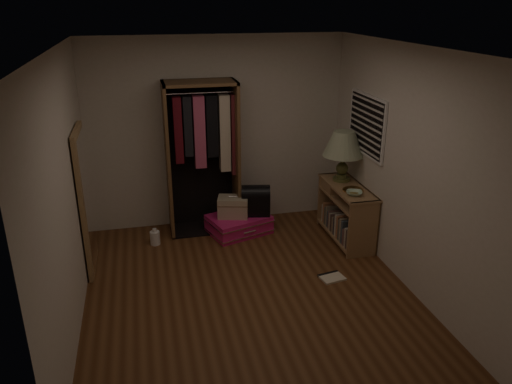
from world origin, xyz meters
TOP-DOWN VIEW (x-y plane):
  - ground at (0.00, 0.00)m, footprint 4.00×4.00m
  - room_walls at (0.08, 0.04)m, footprint 3.52×4.02m
  - console_bookshelf at (1.54, 1.04)m, footprint 0.42×1.12m
  - open_wardrobe at (-0.22, 1.77)m, footprint 0.97×0.50m
  - floor_mirror at (-1.70, 1.00)m, footprint 0.06×0.80m
  - pink_suitcase at (0.19, 1.51)m, footprint 0.95×0.81m
  - train_case at (0.11, 1.52)m, footprint 0.47×0.38m
  - black_bag at (0.43, 1.52)m, footprint 0.43×0.32m
  - table_lamp at (1.54, 1.24)m, footprint 0.58×0.58m
  - brass_tray at (1.54, 0.85)m, footprint 0.27×0.27m
  - ceramic_bowl at (1.49, 0.70)m, footprint 0.26×0.26m
  - white_jug at (-0.95, 1.41)m, footprint 0.17×0.17m
  - floor_book at (0.99, 0.08)m, footprint 0.30×0.26m

SIDE VIEW (x-z plane):
  - ground at x=0.00m, z-range 0.00..0.00m
  - floor_book at x=0.99m, z-range 0.00..0.02m
  - white_jug at x=-0.95m, z-range -0.02..0.21m
  - pink_suitcase at x=0.19m, z-range 0.00..0.25m
  - train_case at x=0.11m, z-range 0.24..0.54m
  - console_bookshelf at x=1.54m, z-range 0.02..0.77m
  - black_bag at x=0.43m, z-range 0.25..0.67m
  - brass_tray at x=1.54m, z-range 0.75..0.77m
  - ceramic_bowl at x=1.49m, z-range 0.75..0.80m
  - floor_mirror at x=-1.70m, z-range 0.00..1.70m
  - open_wardrobe at x=-0.22m, z-range 0.18..2.23m
  - table_lamp at x=1.54m, z-range 0.91..1.58m
  - room_walls at x=0.08m, z-range 0.20..2.80m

